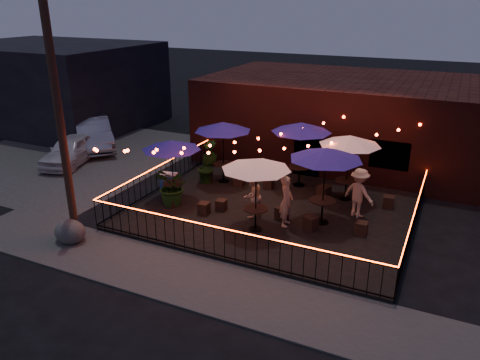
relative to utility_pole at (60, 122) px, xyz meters
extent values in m
plane|color=black|center=(5.40, 2.60, -4.00)|extent=(110.00, 110.00, 0.00)
cube|color=black|center=(5.40, 4.60, -3.92)|extent=(10.00, 8.00, 0.15)
cube|color=#3C3A37|center=(5.40, -0.65, -3.98)|extent=(18.00, 2.50, 0.05)
cube|color=#3C3A37|center=(-6.60, 6.60, -3.99)|extent=(11.00, 12.00, 0.02)
cube|color=#36120E|center=(6.40, 12.60, -2.00)|extent=(14.00, 8.00, 4.00)
cube|color=black|center=(5.40, 8.72, -2.90)|extent=(1.20, 0.24, 2.20)
cube|color=black|center=(8.90, 8.72, -2.40)|extent=(1.60, 0.24, 1.20)
cube|color=black|center=(-12.60, 11.60, -1.50)|extent=(12.00, 9.00, 5.00)
cylinder|color=#362116|center=(0.00, 0.00, 0.00)|extent=(0.26, 0.26, 8.00)
cube|color=black|center=(5.40, 0.60, -3.77)|extent=(10.00, 0.04, 0.04)
cube|color=black|center=(5.40, 0.60, -2.85)|extent=(10.00, 0.04, 0.04)
cube|color=red|center=(5.40, 0.60, -2.82)|extent=(10.00, 0.03, 0.02)
cube|color=black|center=(0.40, 4.60, -3.77)|extent=(0.04, 8.00, 0.04)
cube|color=black|center=(0.40, 4.60, -2.85)|extent=(0.04, 8.00, 0.04)
cube|color=red|center=(0.40, 4.60, -2.82)|extent=(0.03, 8.00, 0.02)
cube|color=black|center=(10.40, 4.60, -3.77)|extent=(0.04, 8.00, 0.04)
cube|color=black|center=(10.40, 4.60, -2.85)|extent=(0.04, 8.00, 0.04)
cube|color=red|center=(10.40, 4.60, -2.82)|extent=(0.03, 8.00, 0.02)
cylinder|color=black|center=(1.60, 3.68, -3.83)|extent=(0.45, 0.45, 0.03)
cylinder|color=black|center=(1.60, 3.68, -3.47)|extent=(0.06, 0.06, 0.74)
cylinder|color=black|center=(1.60, 3.68, -3.09)|extent=(0.82, 0.82, 0.04)
cylinder|color=black|center=(1.60, 3.68, -2.62)|extent=(0.04, 0.04, 2.45)
cone|color=navy|center=(1.60, 3.68, -1.55)|extent=(2.93, 2.93, 0.36)
cylinder|color=black|center=(2.38, 6.40, -3.83)|extent=(0.48, 0.48, 0.03)
cylinder|color=black|center=(2.38, 6.40, -3.45)|extent=(0.07, 0.07, 0.79)
cylinder|color=black|center=(2.38, 6.40, -3.04)|extent=(0.87, 0.87, 0.04)
cylinder|color=black|center=(2.38, 6.40, -2.54)|extent=(0.05, 0.05, 2.62)
cone|color=navy|center=(2.38, 6.40, -1.40)|extent=(2.55, 2.55, 0.38)
cylinder|color=black|center=(5.46, 2.81, -3.83)|extent=(0.47, 0.47, 0.03)
cylinder|color=black|center=(5.46, 2.81, -3.46)|extent=(0.06, 0.06, 0.76)
cylinder|color=black|center=(5.46, 2.81, -3.06)|extent=(0.85, 0.85, 0.04)
cylinder|color=black|center=(5.46, 2.81, -2.58)|extent=(0.05, 0.05, 2.55)
cone|color=silver|center=(5.46, 2.81, -1.46)|extent=(2.76, 2.76, 0.37)
cylinder|color=black|center=(5.50, 7.36, -3.83)|extent=(0.50, 0.50, 0.03)
cylinder|color=black|center=(5.50, 7.36, -3.43)|extent=(0.07, 0.07, 0.82)
cylinder|color=black|center=(5.50, 7.36, -3.01)|extent=(0.91, 0.91, 0.05)
cylinder|color=black|center=(5.50, 7.36, -2.49)|extent=(0.05, 0.05, 2.72)
cone|color=navy|center=(5.50, 7.36, -1.30)|extent=(3.08, 3.08, 0.40)
cylinder|color=black|center=(7.37, 4.31, -3.83)|extent=(0.50, 0.50, 0.03)
cylinder|color=black|center=(7.37, 4.31, -3.43)|extent=(0.07, 0.07, 0.82)
cylinder|color=black|center=(7.37, 4.31, -3.00)|extent=(0.91, 0.91, 0.05)
cylinder|color=black|center=(7.37, 4.31, -2.48)|extent=(0.05, 0.05, 2.74)
cone|color=navy|center=(7.37, 4.31, -1.28)|extent=(2.60, 2.60, 0.40)
cylinder|color=black|center=(7.63, 6.75, -3.83)|extent=(0.47, 0.47, 0.03)
cylinder|color=black|center=(7.63, 6.75, -3.45)|extent=(0.06, 0.06, 0.78)
cylinder|color=black|center=(7.63, 6.75, -3.05)|extent=(0.86, 0.86, 0.04)
cylinder|color=black|center=(7.63, 6.75, -2.56)|extent=(0.05, 0.05, 2.59)
cone|color=silver|center=(7.63, 6.75, -1.43)|extent=(2.45, 2.45, 0.38)
cube|color=black|center=(1.81, 3.29, -3.59)|extent=(0.54, 0.54, 0.51)
cube|color=black|center=(3.25, 3.13, -3.63)|extent=(0.41, 0.41, 0.45)
cube|color=black|center=(1.78, 6.05, -3.63)|extent=(0.45, 0.45, 0.44)
cube|color=black|center=(3.19, 6.30, -3.60)|extent=(0.46, 0.46, 0.50)
cube|color=black|center=(3.68, 3.70, -3.64)|extent=(0.38, 0.38, 0.42)
cube|color=black|center=(6.00, 3.95, -3.62)|extent=(0.51, 0.51, 0.45)
cube|color=black|center=(4.45, 6.50, -3.62)|extent=(0.39, 0.39, 0.46)
cube|color=black|center=(6.83, 6.50, -3.60)|extent=(0.56, 0.56, 0.50)
cube|color=black|center=(7.18, 3.62, -3.61)|extent=(0.53, 0.53, 0.48)
cube|color=black|center=(8.84, 3.99, -3.62)|extent=(0.39, 0.39, 0.45)
cube|color=black|center=(8.13, 7.07, -3.63)|extent=(0.50, 0.50, 0.45)
cube|color=black|center=(9.30, 6.63, -3.62)|extent=(0.42, 0.42, 0.46)
imported|color=#DEB68E|center=(6.27, 3.59, -2.94)|extent=(0.51, 0.71, 1.82)
imported|color=#E2AF90|center=(4.95, 3.70, -3.03)|extent=(0.85, 0.96, 1.63)
imported|color=#D7B188|center=(8.39, 5.37, -2.93)|extent=(1.35, 1.08, 1.83)
imported|color=#1B3D13|center=(1.81, 3.34, -3.09)|extent=(1.73, 1.64, 1.52)
imported|color=#183A0E|center=(1.85, 5.93, -3.12)|extent=(0.96, 0.85, 1.47)
imported|color=#0D3D0F|center=(0.80, 8.09, -3.26)|extent=(0.83, 0.83, 1.19)
cube|color=blue|center=(0.97, 4.27, -3.45)|extent=(0.67, 0.53, 0.80)
cube|color=silver|center=(0.97, 4.27, -3.03)|extent=(0.72, 0.58, 0.05)
ellipsoid|color=#40403C|center=(0.17, -0.40, -3.62)|extent=(1.09, 0.97, 0.76)
imported|color=white|center=(-5.64, 5.72, -3.32)|extent=(2.59, 4.29, 1.37)
imported|color=gray|center=(-6.41, 8.16, -3.18)|extent=(4.82, 4.65, 1.64)
camera|label=1|loc=(11.15, -10.44, 3.57)|focal=35.00mm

